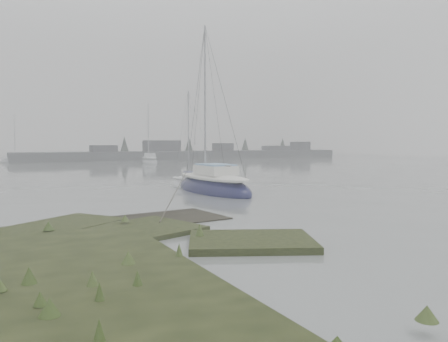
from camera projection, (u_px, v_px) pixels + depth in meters
ground at (69, 175)px, 39.10m from camera, size 160.00×160.00×0.00m
far_shoreline at (196, 154)px, 79.71m from camera, size 60.00×8.00×4.15m
sailboat_main at (213, 186)px, 25.77m from camera, size 2.77×7.66×10.69m
sailboat_white at (195, 185)px, 28.09m from camera, size 2.64×5.02×6.76m
sailboat_far_b at (149, 161)px, 62.21m from camera, size 3.38×6.74×9.09m
sailboat_far_c at (21, 161)px, 63.52m from camera, size 5.53×2.33×7.58m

